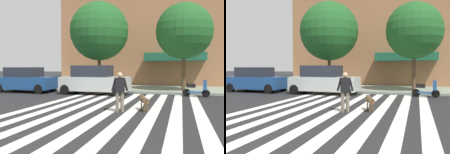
# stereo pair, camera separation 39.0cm
# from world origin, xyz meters

# --- Properties ---
(ground_plane) EXTENTS (160.00, 160.00, 0.00)m
(ground_plane) POSITION_xyz_m (0.00, 7.15, 0.00)
(ground_plane) COLOR #232326
(sidewalk_far) EXTENTS (80.00, 6.00, 0.15)m
(sidewalk_far) POSITION_xyz_m (0.00, 17.31, 0.07)
(sidewalk_far) COLOR gray
(sidewalk_far) RESTS_ON ground_plane
(crosswalk_stripes) EXTENTS (7.65, 13.71, 0.01)m
(crosswalk_stripes) POSITION_xyz_m (0.35, 7.15, 0.00)
(crosswalk_stripes) COLOR silver
(crosswalk_stripes) RESTS_ON ground_plane
(parked_car_near_curb) EXTENTS (4.23, 2.07, 1.83)m
(parked_car_near_curb) POSITION_xyz_m (-7.87, 13.09, 0.89)
(parked_car_near_curb) COLOR navy
(parked_car_near_curb) RESTS_ON ground_plane
(parked_car_behind_first) EXTENTS (4.69, 2.02, 1.96)m
(parked_car_behind_first) POSITION_xyz_m (-2.48, 13.09, 0.94)
(parked_car_behind_first) COLOR #B2BAB6
(parked_car_behind_first) RESTS_ON ground_plane
(parked_scooter) EXTENTS (1.63, 0.56, 1.11)m
(parked_scooter) POSITION_xyz_m (4.11, 13.34, 0.48)
(parked_scooter) COLOR black
(parked_scooter) RESTS_ON ground_plane
(street_tree_nearest) EXTENTS (4.53, 4.53, 6.73)m
(street_tree_nearest) POSITION_xyz_m (-2.93, 15.47, 4.61)
(street_tree_nearest) COLOR #4C3823
(street_tree_nearest) RESTS_ON sidewalk_far
(street_tree_middle) EXTENTS (3.99, 3.99, 6.25)m
(street_tree_middle) POSITION_xyz_m (3.37, 15.60, 4.40)
(street_tree_middle) COLOR #4C3823
(street_tree_middle) RESTS_ON sidewalk_far
(pedestrian_dog_walker) EXTENTS (0.69, 0.36, 1.64)m
(pedestrian_dog_walker) POSITION_xyz_m (0.80, 7.00, 0.93)
(pedestrian_dog_walker) COLOR #6B6051
(pedestrian_dog_walker) RESTS_ON ground_plane
(dog_on_leash) EXTENTS (0.54, 1.09, 0.65)m
(dog_on_leash) POSITION_xyz_m (1.71, 7.61, 0.44)
(dog_on_leash) COLOR brown
(dog_on_leash) RESTS_ON ground_plane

